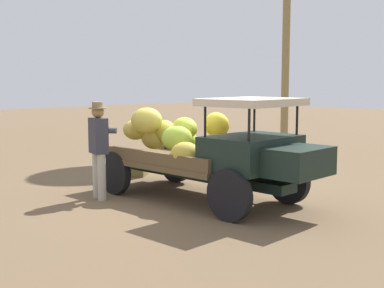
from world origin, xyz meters
TOP-DOWN VIEW (x-y plane):
  - ground_plane at (0.00, 0.00)m, footprint 60.00×60.00m
  - truck at (0.68, -0.13)m, footprint 4.53×1.88m
  - farmer at (-0.88, -1.42)m, footprint 0.53×0.49m
  - wooden_crate at (-2.23, 0.51)m, footprint 0.58×0.60m

SIDE VIEW (x-z plane):
  - ground_plane at x=0.00m, z-range 0.00..0.00m
  - wooden_crate at x=-2.23m, z-range 0.00..0.46m
  - truck at x=0.68m, z-range -0.02..1.82m
  - farmer at x=-0.88m, z-range 0.12..1.87m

